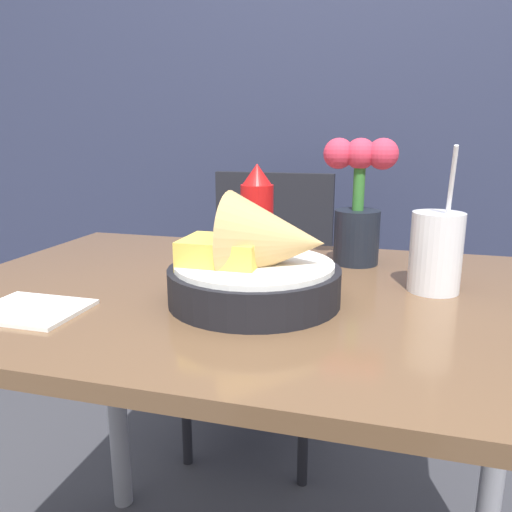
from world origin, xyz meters
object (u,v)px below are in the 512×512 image
at_px(drink_cup, 436,255).
at_px(flower_vase, 358,202).
at_px(chair_far_window, 267,284).
at_px(ketchup_bottle, 257,214).
at_px(food_basket, 260,265).

xyz_separation_m(drink_cup, flower_vase, (-0.13, 0.15, 0.06)).
bearing_deg(chair_far_window, drink_cup, -57.19).
relative_size(ketchup_bottle, flower_vase, 0.80).
height_order(chair_far_window, ketchup_bottle, ketchup_bottle).
xyz_separation_m(chair_far_window, drink_cup, (0.46, -0.71, 0.29)).
bearing_deg(flower_vase, chair_far_window, 119.74).
relative_size(chair_far_window, flower_vase, 3.64).
bearing_deg(food_basket, flower_vase, 66.54).
height_order(ketchup_bottle, flower_vase, flower_vase).
bearing_deg(food_basket, drink_cup, 26.88).
height_order(drink_cup, flower_vase, flower_vase).
height_order(chair_far_window, drink_cup, drink_cup).
relative_size(drink_cup, flower_vase, 0.97).
distance_m(chair_far_window, flower_vase, 0.74).
bearing_deg(drink_cup, flower_vase, 132.91).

